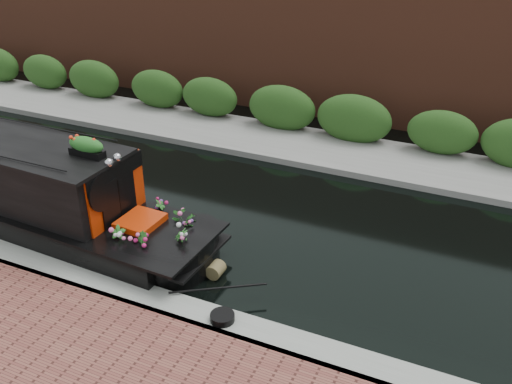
% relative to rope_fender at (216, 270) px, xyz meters
% --- Properties ---
extents(ground, '(80.00, 80.00, 0.00)m').
position_rel_rope_fender_xyz_m(ground, '(-1.59, 2.01, -0.14)').
color(ground, black).
rests_on(ground, ground).
extents(near_bank_coping, '(40.00, 0.60, 0.50)m').
position_rel_rope_fender_xyz_m(near_bank_coping, '(-1.59, -1.29, -0.14)').
color(near_bank_coping, gray).
rests_on(near_bank_coping, ground).
extents(far_bank_path, '(40.00, 2.40, 0.34)m').
position_rel_rope_fender_xyz_m(far_bank_path, '(-1.59, 6.21, -0.14)').
color(far_bank_path, gray).
rests_on(far_bank_path, ground).
extents(far_hedge, '(40.00, 1.10, 2.80)m').
position_rel_rope_fender_xyz_m(far_hedge, '(-1.59, 7.11, -0.14)').
color(far_hedge, '#224717').
rests_on(far_hedge, ground).
extents(far_brick_wall, '(40.00, 1.00, 8.00)m').
position_rel_rope_fender_xyz_m(far_brick_wall, '(-1.59, 9.21, -0.14)').
color(far_brick_wall, brown).
rests_on(far_brick_wall, ground).
extents(rope_fender, '(0.29, 0.31, 0.29)m').
position_rel_rope_fender_xyz_m(rope_fender, '(0.00, 0.00, 0.00)').
color(rope_fender, brown).
rests_on(rope_fender, ground).
extents(coiled_mooring_rope, '(0.40, 0.40, 0.12)m').
position_rel_rope_fender_xyz_m(coiled_mooring_rope, '(0.82, -1.30, 0.17)').
color(coiled_mooring_rope, black).
rests_on(coiled_mooring_rope, near_bank_coping).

